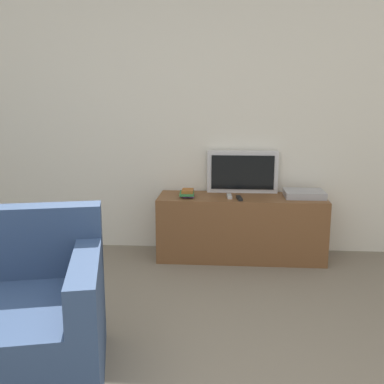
% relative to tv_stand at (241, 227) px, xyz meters
% --- Properties ---
extents(wall_back, '(9.00, 0.06, 2.60)m').
position_rel_tv_stand_xyz_m(wall_back, '(-0.73, 0.29, 1.00)').
color(wall_back, silver).
rests_on(wall_back, ground_plane).
extents(tv_stand, '(1.54, 0.48, 0.59)m').
position_rel_tv_stand_xyz_m(tv_stand, '(0.00, 0.00, 0.00)').
color(tv_stand, brown).
rests_on(tv_stand, ground_plane).
extents(television, '(0.67, 0.09, 0.40)m').
position_rel_tv_stand_xyz_m(television, '(0.01, 0.20, 0.50)').
color(television, silver).
rests_on(television, tv_stand).
extents(book_stack, '(0.15, 0.23, 0.07)m').
position_rel_tv_stand_xyz_m(book_stack, '(-0.50, -0.04, 0.33)').
color(book_stack, '#7A3884').
rests_on(book_stack, tv_stand).
extents(remote_on_stand, '(0.05, 0.15, 0.02)m').
position_rel_tv_stand_xyz_m(remote_on_stand, '(-0.11, -0.05, 0.31)').
color(remote_on_stand, '#B7B7B7').
rests_on(remote_on_stand, tv_stand).
extents(remote_secondary, '(0.06, 0.16, 0.02)m').
position_rel_tv_stand_xyz_m(remote_secondary, '(-0.02, -0.13, 0.31)').
color(remote_secondary, black).
rests_on(remote_secondary, tv_stand).
extents(set_top_box, '(0.36, 0.30, 0.06)m').
position_rel_tv_stand_xyz_m(set_top_box, '(0.58, 0.02, 0.33)').
color(set_top_box, '#99999E').
rests_on(set_top_box, tv_stand).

